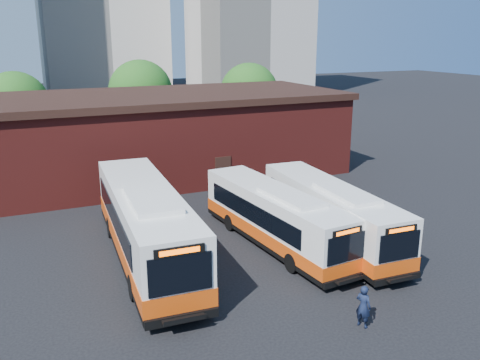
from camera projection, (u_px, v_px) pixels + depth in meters
name	position (u px, v px, depth m)	size (l,w,h in m)	color
ground	(278.00, 278.00, 23.25)	(220.00, 220.00, 0.00)	black
bus_midwest	(146.00, 227.00, 24.70)	(3.62, 14.10, 3.81)	white
bus_mideast	(275.00, 219.00, 26.55)	(3.41, 11.76, 3.16)	white
bus_east	(330.00, 215.00, 27.07)	(2.98, 11.94, 3.23)	white
transit_worker	(363.00, 306.00, 19.16)	(0.62, 0.41, 1.70)	#121B36
depot_building	(159.00, 134.00, 39.92)	(28.60, 12.60, 6.40)	maroon
tree_west	(16.00, 105.00, 46.16)	(6.00, 6.00, 7.65)	#382314
tree_mid	(141.00, 92.00, 52.50)	(6.56, 6.56, 8.36)	#382314
tree_east	(249.00, 92.00, 54.24)	(6.24, 6.24, 7.96)	#382314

